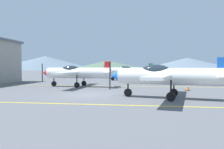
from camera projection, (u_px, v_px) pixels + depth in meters
The scene contains 11 objects.
ground_plane at pixel (90, 95), 16.44m from camera, with size 400.00×400.00×0.00m, color #54565B.
apron_line_near at pixel (72, 104), 12.18m from camera, with size 80.00×0.16×0.01m, color yellow.
apron_line_far at pixel (106, 86), 23.83m from camera, with size 80.00×0.16×0.01m, color yellow.
airplane_near at pixel (165, 76), 14.37m from camera, with size 7.87×8.96×2.69m.
airplane_mid at pixel (76, 73), 23.03m from camera, with size 7.79×8.97×2.69m.
airplane_far at pixel (129, 71), 34.10m from camera, with size 7.84×9.00×2.69m.
car_sedan at pixel (171, 74), 41.95m from camera, with size 4.45×4.15×1.62m.
traffic_cone_front at pixel (187, 87), 19.27m from camera, with size 0.36×0.36×0.59m.
hill_left at pixel (46, 63), 183.80m from camera, with size 87.23×87.23×11.61m, color slate.
hill_centerleft at pixel (108, 65), 145.98m from camera, with size 60.02×60.02×6.61m, color #4C6651.
hill_centerright at pixel (187, 64), 126.82m from camera, with size 61.30×61.30×7.69m, color slate.
Camera 1 is at (3.94, -15.98, 2.07)m, focal length 34.69 mm.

